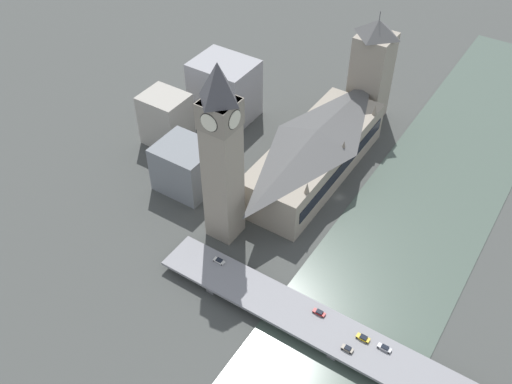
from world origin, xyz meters
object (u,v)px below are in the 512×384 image
Objects in this scene: clock_tower at (222,151)px; car_northbound_mid at (219,261)px; parliament_hall at (316,152)px; car_northbound_lead at (347,349)px; road_bridge at (341,338)px; car_southbound_mid at (319,312)px; car_northbound_tail at (385,348)px; car_southbound_lead at (363,338)px; victoria_tower at (371,71)px.

car_northbound_mid is (-9.87, 17.94, -36.41)m from clock_tower.
parliament_hall reaches higher than car_northbound_lead.
road_bridge is (-63.15, 21.95, -38.00)m from clock_tower.
road_bridge is 11.43m from car_southbound_mid.
car_southbound_lead is at bearing 3.04° from car_northbound_tail.
car_southbound_mid reaches higher than car_northbound_mid.
car_northbound_lead is at bearing 172.50° from car_northbound_mid.
car_southbound_mid reaches higher than road_bridge.
car_southbound_mid is (-52.55, 17.98, -36.39)m from clock_tower.
car_southbound_mid is at bearing 119.92° from parliament_hall.
victoria_tower reaches higher than car_northbound_tail.
clock_tower is at bearing -20.79° from car_northbound_lead.
car_northbound_lead is 7.01m from car_southbound_lead.
car_southbound_mid is at bearing 107.96° from victoria_tower.
car_northbound_lead is at bearing 112.63° from victoria_tower.
victoria_tower is 140.96m from car_northbound_tail.
car_southbound_lead reaches higher than road_bridge.
car_northbound_tail is at bearing -166.34° from road_bridge.
victoria_tower is at bearing -89.94° from parliament_hall.
victoria_tower is 12.58× the size of car_southbound_mid.
parliament_hall reaches higher than car_southbound_lead.
car_northbound_tail is 24.61m from car_southbound_mid.
victoria_tower reaches higher than car_northbound_lead.
road_bridge is 31.80× the size of car_southbound_mid.
car_northbound_lead is 57.70m from car_northbound_mid.
clock_tower is (12.72, 51.24, 29.58)m from parliament_hall.
parliament_hall is 18.09× the size of car_southbound_lead.
victoria_tower is at bearing -72.04° from car_southbound_mid.
clock_tower is at bearing -15.22° from car_southbound_lead.
clock_tower is 17.29× the size of car_northbound_mid.
car_northbound_tail is 1.03× the size of car_southbound_lead.
parliament_hall is at bearing -92.36° from car_northbound_mid.
victoria_tower is 142.94m from car_northbound_lead.
car_southbound_lead is at bearing 176.77° from car_southbound_mid.
car_northbound_tail is at bearing 179.48° from car_northbound_mid.
victoria_tower is 138.05m from car_southbound_lead.
clock_tower is 16.92× the size of car_southbound_lead.
car_southbound_lead is (-56.92, 70.18, -6.78)m from parliament_hall.
road_bridge is at bearing -41.82° from car_northbound_lead.
car_northbound_tail is (-77.15, 18.55, -36.37)m from clock_tower.
road_bridge is at bearing 24.83° from car_southbound_lead.
car_northbound_mid is at bearing -7.50° from car_northbound_lead.
road_bridge is 5.52m from car_northbound_lead.
car_northbound_tail reaches higher than road_bridge.
car_northbound_lead is 0.88× the size of car_northbound_mid.
car_northbound_mid is at bearing 88.70° from victoria_tower.
car_northbound_mid is at bearing -0.06° from car_southbound_mid.
car_southbound_mid is (17.09, -0.96, -0.04)m from car_southbound_lead.
road_bridge is at bearing 159.47° from car_southbound_mid.
car_northbound_tail is at bearing 117.55° from victoria_tower.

